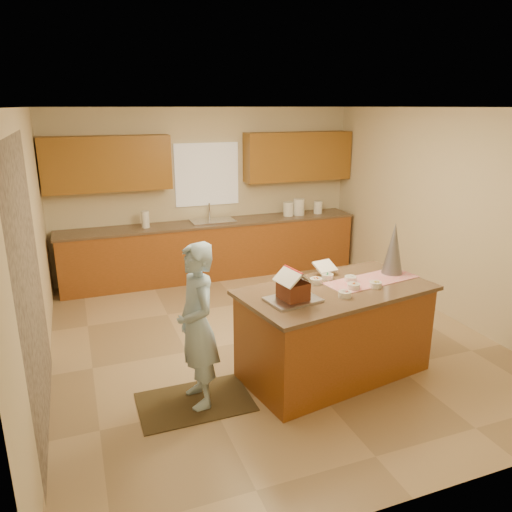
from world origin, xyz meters
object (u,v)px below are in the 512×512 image
at_px(island_base, 334,333).
at_px(tinsel_tree, 394,248).
at_px(boy, 197,326).
at_px(gingerbread_house, 293,287).

relative_size(island_base, tinsel_tree, 3.27).
xyz_separation_m(boy, gingerbread_house, (0.90, -0.13, 0.30)).
bearing_deg(boy, gingerbread_house, 78.30).
distance_m(island_base, boy, 1.49).
bearing_deg(gingerbread_house, boy, 171.93).
xyz_separation_m(island_base, boy, (-1.45, -0.02, 0.34)).
relative_size(tinsel_tree, boy, 0.37).
xyz_separation_m(tinsel_tree, boy, (-2.24, -0.21, -0.45)).
distance_m(tinsel_tree, gingerbread_house, 1.39).
distance_m(island_base, gingerbread_house, 0.86).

